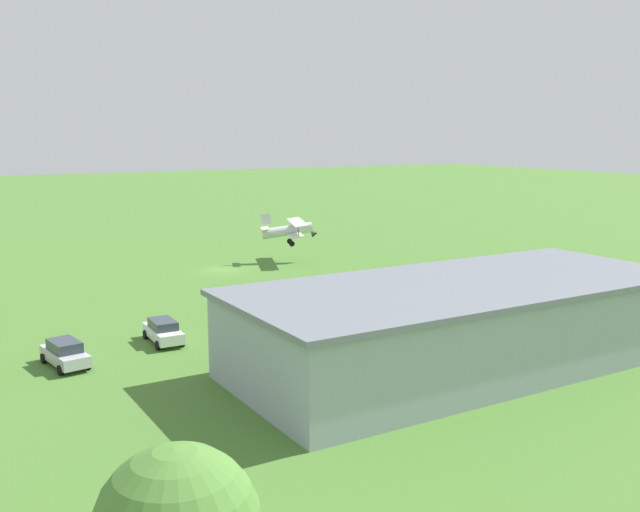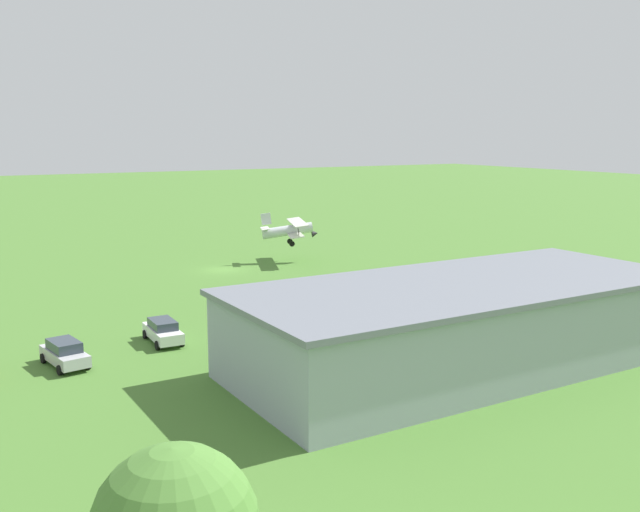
% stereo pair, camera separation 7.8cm
% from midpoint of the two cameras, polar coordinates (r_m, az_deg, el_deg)
% --- Properties ---
extents(ground_plane, '(400.00, 400.00, 0.00)m').
position_cam_midpoint_polar(ground_plane, '(78.78, -7.63, -1.10)').
color(ground_plane, '#47752D').
extents(hangar, '(30.80, 13.60, 5.48)m').
position_cam_midpoint_polar(hangar, '(46.84, 11.39, -5.26)').
color(hangar, '#99A3AD').
rests_on(hangar, ground_plane).
extents(biplane, '(6.82, 8.25, 3.83)m').
position_cam_midpoint_polar(biplane, '(82.39, -2.39, 2.09)').
color(biplane, silver).
extents(car_red, '(2.25, 4.56, 1.54)m').
position_cam_midpoint_polar(car_red, '(66.42, 12.01, -2.55)').
color(car_red, red).
rests_on(car_red, ground_plane).
extents(car_white, '(2.01, 4.61, 1.66)m').
position_cam_midpoint_polar(car_white, '(52.35, -12.37, -5.84)').
color(car_white, white).
rests_on(car_white, ground_plane).
extents(car_silver, '(2.58, 4.73, 1.70)m').
position_cam_midpoint_polar(car_silver, '(48.91, -19.64, -7.30)').
color(car_silver, '#B7B7BC').
rests_on(car_silver, ground_plane).
extents(person_near_hangar_door, '(0.52, 0.52, 1.71)m').
position_cam_midpoint_polar(person_near_hangar_door, '(58.65, -6.85, -3.99)').
color(person_near_hangar_door, '#B23333').
rests_on(person_near_hangar_door, ground_plane).
extents(person_by_parked_cars, '(0.48, 0.48, 1.73)m').
position_cam_midpoint_polar(person_by_parked_cars, '(60.94, 1.48, -3.39)').
color(person_by_parked_cars, orange).
rests_on(person_by_parked_cars, ground_plane).
extents(person_at_fence_line, '(0.41, 0.41, 1.70)m').
position_cam_midpoint_polar(person_at_fence_line, '(53.21, -7.04, -5.44)').
color(person_at_fence_line, '#72338C').
rests_on(person_at_fence_line, ground_plane).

